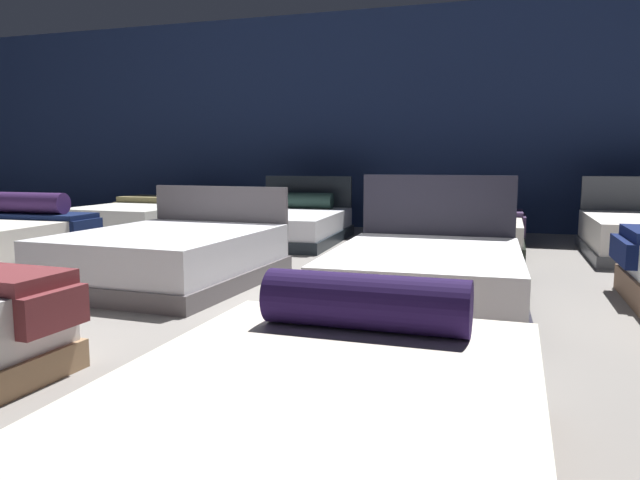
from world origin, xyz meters
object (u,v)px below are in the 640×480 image
(bed_5, at_px, (169,257))
(bed_6, at_px, (426,274))
(bed_10, at_px, (461,232))
(bed_2, at_px, (321,434))
(bed_8, at_px, (146,219))
(bed_9, at_px, (288,225))

(bed_5, bearing_deg, bed_6, 2.00)
(bed_5, relative_size, bed_10, 1.01)
(bed_2, relative_size, bed_8, 0.95)
(bed_9, distance_m, bed_10, 2.32)
(bed_6, distance_m, bed_9, 3.76)
(bed_6, bearing_deg, bed_10, 87.62)
(bed_2, distance_m, bed_9, 6.33)
(bed_2, bearing_deg, bed_5, 129.69)
(bed_2, height_order, bed_5, bed_5)
(bed_5, height_order, bed_10, bed_5)
(bed_5, relative_size, bed_8, 0.97)
(bed_5, xyz_separation_m, bed_9, (0.03, 2.97, -0.02))
(bed_8, bearing_deg, bed_10, 0.77)
(bed_10, bearing_deg, bed_5, -128.40)
(bed_8, bearing_deg, bed_2, -50.92)
(bed_10, bearing_deg, bed_6, -90.86)
(bed_6, bearing_deg, bed_8, 144.68)
(bed_5, distance_m, bed_6, 2.33)
(bed_2, bearing_deg, bed_6, 91.33)
(bed_2, distance_m, bed_5, 3.76)
(bed_6, bearing_deg, bed_9, 125.72)
(bed_6, height_order, bed_9, bed_6)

